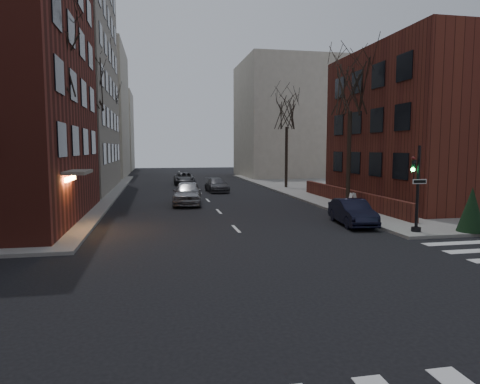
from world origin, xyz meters
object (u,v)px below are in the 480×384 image
tree_right_b (287,112)px  car_lane_far (184,178)px  streetlamp_far (117,146)px  parked_sedan (352,212)px  tree_left_a (51,56)px  car_lane_silver (187,193)px  evergreen_shrub (472,209)px  sandwich_board (353,201)px  traffic_signal (416,194)px  tree_left_c (109,111)px  car_lane_gray (217,185)px  tree_left_b (89,84)px  tree_right_a (351,87)px  streetlamp_near (91,145)px

tree_right_b → car_lane_far: 13.70m
streetlamp_far → parked_sedan: (14.40, -30.09, -3.56)m
tree_left_a → tree_right_b: 25.19m
car_lane_silver → evergreen_shrub: (12.21, -13.29, 0.35)m
tree_right_b → streetlamp_far: 20.01m
car_lane_far → sandwich_board: 24.11m
car_lane_far → traffic_signal: bearing=-72.7°
tree_left_c → car_lane_gray: 16.06m
sandwich_board → car_lane_silver: bearing=161.7°
tree_left_c → tree_right_b: 19.34m
tree_right_b → evergreen_shrub: 24.41m
tree_left_a → car_lane_far: 27.22m
car_lane_silver → evergreen_shrub: evergreen_shrub is taller
tree_left_b → streetlamp_far: size_ratio=1.72×
tree_left_b → car_lane_silver: 11.54m
tree_left_c → streetlamp_far: size_ratio=1.55×
parked_sedan → tree_left_c: bearing=124.2°
parked_sedan → sandwich_board: bearing=70.2°
traffic_signal → car_lane_gray: (-6.36, 21.24, -1.28)m
car_lane_silver → parked_sedan: bearing=-45.3°
car_lane_gray → tree_right_b: bearing=10.3°
traffic_signal → tree_left_b: 24.87m
sandwich_board → tree_right_b: bearing=97.5°
sandwich_board → tree_left_c: bearing=135.2°
car_lane_silver → sandwich_board: 11.44m
tree_right_a → tree_right_b: bearing=90.0°
tree_left_a → tree_right_b: (17.60, 18.00, -0.88)m
tree_left_a → streetlamp_near: bearing=85.7°
streetlamp_far → car_lane_gray: size_ratio=1.45×
traffic_signal → tree_right_b: size_ratio=0.44×
tree_left_b → streetlamp_near: (0.60, -4.00, -4.68)m
tree_right_a → streetlamp_far: size_ratio=1.55×
traffic_signal → tree_right_b: 23.71m
tree_left_b → tree_left_a: bearing=-90.0°
tree_left_a → tree_left_c: bearing=90.0°
sandwich_board → car_lane_far: bearing=121.5°
tree_right_a → car_lane_far: 24.11m
streetlamp_near → streetlamp_far: 20.00m
parked_sedan → evergreen_shrub: size_ratio=1.98×
tree_left_c → streetlamp_near: (0.60, -18.00, -3.79)m
parked_sedan → sandwich_board: (2.28, 4.68, -0.02)m
tree_left_a → parked_sedan: tree_left_a is taller
streetlamp_far → streetlamp_near: bearing=-90.0°
car_lane_far → tree_left_b: bearing=-120.9°
tree_right_b → sandwich_board: size_ratio=8.98×
tree_right_a → streetlamp_near: 17.87m
tree_left_a → tree_left_c: tree_left_a is taller
car_lane_far → sandwich_board: size_ratio=4.74×
sandwich_board → evergreen_shrub: bearing=-67.2°
tree_left_b → streetlamp_near: size_ratio=1.72×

